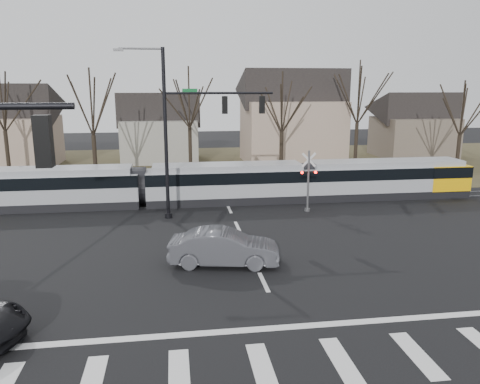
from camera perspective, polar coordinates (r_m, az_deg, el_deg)
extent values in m
plane|color=black|center=(18.13, 4.14, -13.42)|extent=(140.00, 140.00, 0.00)
cube|color=#38331E|center=(48.67, -3.84, 3.27)|extent=(140.00, 28.00, 0.01)
cube|color=silver|center=(14.52, -17.64, -21.25)|extent=(0.60, 2.60, 0.01)
cube|color=silver|center=(14.31, -7.43, -21.25)|extent=(0.60, 2.60, 0.01)
cube|color=silver|center=(14.50, 2.75, -20.64)|extent=(0.60, 2.60, 0.01)
cube|color=silver|center=(15.08, 12.30, -19.51)|extent=(0.60, 2.60, 0.01)
cube|color=silver|center=(16.00, 20.81, -18.07)|extent=(0.60, 2.60, 0.01)
cube|color=silver|center=(16.57, 5.51, -16.10)|extent=(28.00, 0.35, 0.01)
cube|color=silver|center=(19.90, 2.90, -10.91)|extent=(0.18, 2.00, 0.01)
cube|color=silver|center=(23.56, 1.04, -7.05)|extent=(0.18, 2.00, 0.01)
cube|color=silver|center=(27.32, -0.30, -4.24)|extent=(0.18, 2.00, 0.01)
cube|color=silver|center=(31.13, -1.30, -2.11)|extent=(0.18, 2.00, 0.01)
cube|color=silver|center=(34.99, -2.09, -0.45)|extent=(0.18, 2.00, 0.01)
cube|color=silver|center=(38.88, -2.71, 0.88)|extent=(0.18, 2.00, 0.01)
cube|color=silver|center=(42.78, -3.22, 1.97)|extent=(0.18, 2.00, 0.01)
cube|color=silver|center=(46.71, -3.65, 2.88)|extent=(0.18, 2.00, 0.01)
cube|color=#59595E|center=(32.18, -1.54, -1.57)|extent=(90.00, 0.12, 0.06)
cube|color=#59595E|center=(33.53, -1.81, -0.99)|extent=(90.00, 0.12, 0.06)
cube|color=gray|center=(33.64, -22.51, 0.40)|extent=(12.12, 2.61, 2.72)
cube|color=black|center=(33.54, -22.59, 1.32)|extent=(12.14, 2.65, 0.79)
cube|color=gray|center=(32.77, -1.53, 1.08)|extent=(11.19, 2.61, 2.72)
cube|color=black|center=(32.66, -1.54, 2.02)|extent=(11.21, 2.65, 0.79)
cube|color=gray|center=(35.99, 17.24, 1.56)|extent=(12.12, 2.61, 2.72)
cube|color=black|center=(35.89, 17.30, 2.42)|extent=(12.14, 2.65, 0.79)
cube|color=#FEB707|center=(38.15, 23.47, 1.81)|extent=(2.98, 2.67, 1.82)
imported|color=#48494F|center=(21.45, -1.95, -6.77)|extent=(3.48, 5.59, 1.64)
cube|color=black|center=(10.27, -22.83, 5.71)|extent=(0.32, 0.32, 1.05)
sphere|color=#FF0C07|center=(10.25, -22.99, 7.54)|extent=(0.22, 0.22, 0.22)
cylinder|color=black|center=(28.53, -9.05, 6.78)|extent=(0.22, 0.22, 10.20)
cylinder|color=black|center=(29.45, -8.71, -2.84)|extent=(0.44, 0.44, 0.30)
cylinder|color=black|center=(28.52, -2.54, 11.96)|extent=(6.50, 0.14, 0.14)
cube|color=#0C5926|center=(28.40, -6.14, 12.20)|extent=(0.90, 0.03, 0.22)
cube|color=black|center=(28.58, -1.87, 10.56)|extent=(0.32, 0.32, 1.05)
sphere|color=#FF0C07|center=(28.56, -1.87, 11.22)|extent=(0.22, 0.22, 0.22)
cube|color=black|center=(28.91, 2.69, 10.58)|extent=(0.32, 0.32, 1.05)
sphere|color=#FF0C07|center=(28.90, 2.70, 11.23)|extent=(0.22, 0.22, 0.22)
cube|color=#59595B|center=(28.61, -14.63, 16.43)|extent=(0.55, 0.22, 0.14)
cylinder|color=#59595B|center=(30.52, 8.31, 1.30)|extent=(0.14, 0.14, 4.00)
cylinder|color=#59595B|center=(30.95, 8.20, -2.15)|extent=(0.36, 0.36, 0.20)
cube|color=silver|center=(30.28, 8.40, 3.90)|extent=(0.95, 0.04, 0.95)
cube|color=silver|center=(30.28, 8.40, 3.90)|extent=(0.95, 0.04, 0.95)
cube|color=black|center=(30.41, 8.35, 2.41)|extent=(1.00, 0.10, 0.12)
sphere|color=#FF0C07|center=(30.21, 7.57, 2.36)|extent=(0.18, 0.18, 0.18)
sphere|color=#FF0C07|center=(30.47, 9.20, 2.40)|extent=(0.18, 0.18, 0.18)
cube|color=gray|center=(52.81, -26.35, 5.46)|extent=(9.00, 8.00, 5.00)
cube|color=gray|center=(52.22, -9.73, 6.25)|extent=(8.00, 7.00, 4.50)
cube|color=gray|center=(50.69, 6.30, 7.30)|extent=(10.00, 8.00, 6.50)
cube|color=brown|center=(58.15, 20.33, 6.29)|extent=(8.00, 7.00, 4.50)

